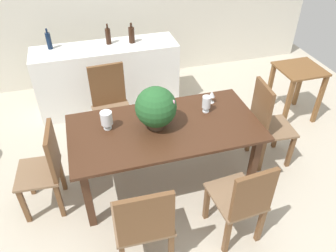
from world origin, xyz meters
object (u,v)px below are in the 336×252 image
Objects in this scene: dining_table at (165,134)px; wine_glass at (212,94)px; wine_bottle_green at (132,35)px; chair_foot_end at (266,121)px; crystal_vase_center_near at (106,119)px; flower_centerpiece at (156,108)px; wine_bottle_dark at (49,41)px; chair_head_end at (46,166)px; crystal_vase_left at (206,103)px; side_table at (297,81)px; kitchen_counter at (108,77)px; chair_near_left at (144,223)px; chair_far_left at (110,102)px; chair_near_right at (243,200)px; wine_bottle_tall at (108,36)px.

dining_table is 13.14× the size of wine_glass.
wine_bottle_green is (0.02, 1.70, 0.39)m from dining_table.
chair_foot_end is 5.39× the size of crystal_vase_center_near.
chair_foot_end is at bearing -0.65° from flower_centerpiece.
wine_glass is 2.25m from wine_bottle_dark.
chair_head_end reaches higher than crystal_vase_left.
crystal_vase_left is 0.24× the size of side_table.
crystal_vase_center_near is 0.71× the size of wine_bottle_green.
side_table is (1.54, 0.58, -0.30)m from crystal_vase_left.
crystal_vase_center_near reaches higher than kitchen_counter.
wine_bottle_green is at bearing -97.82° from chair_near_left.
kitchen_counter is at bearing 83.00° from crystal_vase_center_near.
side_table is (2.58, 0.58, -0.31)m from crystal_vase_center_near.
wine_bottle_dark is at bearing 120.99° from chair_far_left.
flower_centerpiece reaches higher than kitchen_counter.
chair_near_right is at bearing -46.19° from crystal_vase_center_near.
chair_near_left is 2.58m from kitchen_counter.
wine_bottle_tall is at bearing -4.11° from wine_bottle_dark.
wine_bottle_tall is (0.14, 2.65, 0.50)m from chair_near_left.
wine_glass is (1.79, 0.29, 0.32)m from chair_head_end.
chair_foot_end is 2.32m from wine_bottle_tall.
chair_foot_end reaches higher than dining_table.
crystal_vase_left is at bearing -129.54° from chair_near_left.
chair_foot_end is 1.11m from side_table.
crystal_vase_center_near is at bearing 106.65° from chair_head_end.
wine_bottle_dark reaches higher than chair_head_end.
crystal_vase_left is 0.95× the size of crystal_vase_center_near.
kitchen_counter is at bearing -89.63° from chair_near_left.
dining_table is at bearing -13.06° from crystal_vase_center_near.
wine_glass is 0.19× the size of side_table.
crystal_vase_left is at bearing -129.55° from wine_glass.
crystal_vase_left is 1.04m from crystal_vase_center_near.
wine_bottle_dark reaches higher than flower_centerpiece.
chair_near_left is (-0.43, -0.90, -0.11)m from dining_table.
dining_table is 2.01× the size of chair_near_right.
chair_near_left is at bearing -131.44° from crystal_vase_left.
wine_bottle_green is at bearing -5.28° from wine_bottle_dark.
wine_bottle_dark reaches higher than chair_near_left.
dining_table is 1.01m from chair_far_left.
chair_near_right is 5.19× the size of crystal_vase_left.
flower_centerpiece is 2.27× the size of crystal_vase_center_near.
flower_centerpiece is 0.75m from wine_glass.
wine_bottle_tall reaches higher than chair_head_end.
crystal_vase_left reaches higher than dining_table.
chair_foot_end is 2.89m from wine_bottle_dark.
wine_bottle_dark is 1.00× the size of wine_bottle_green.
wine_bottle_tall is (-0.21, 1.72, 0.06)m from flower_centerpiece.
wine_bottle_dark is at bearing 106.53° from crystal_vase_center_near.
chair_near_left is 2.94m from side_table.
wine_bottle_tall reaches higher than wine_bottle_dark.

